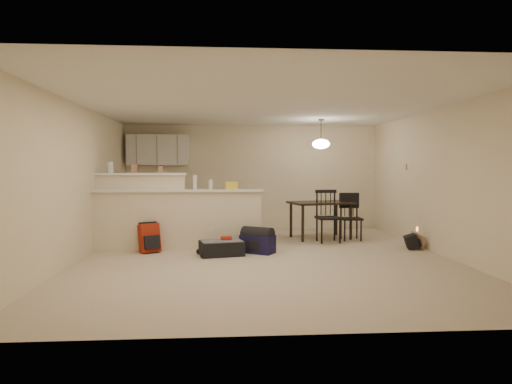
{
  "coord_description": "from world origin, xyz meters",
  "views": [
    {
      "loc": [
        -0.67,
        -7.43,
        1.48
      ],
      "look_at": [
        -0.1,
        0.7,
        1.05
      ],
      "focal_mm": 32.0,
      "sensor_mm": 36.0,
      "label": 1
    }
  ],
  "objects": [
    {
      "name": "bottle_a",
      "position": [
        -1.2,
        0.9,
        1.22
      ],
      "size": [
        0.07,
        0.07,
        0.26
      ],
      "primitive_type": "cylinder",
      "color": "silver",
      "rests_on": "breakfast_bar"
    },
    {
      "name": "room",
      "position": [
        0.0,
        0.0,
        1.25
      ],
      "size": [
        7.0,
        7.02,
        2.5
      ],
      "color": "#C6B398",
      "rests_on": "ground"
    },
    {
      "name": "navy_duffel",
      "position": [
        -0.09,
        0.43,
        0.16
      ],
      "size": [
        0.65,
        0.56,
        0.31
      ],
      "primitive_type": "cube",
      "rotation": [
        0.0,
        0.0,
        -0.55
      ],
      "color": "#15133C",
      "rests_on": "ground"
    },
    {
      "name": "cereal_box",
      "position": [
        -2.33,
        1.12,
        1.47
      ],
      "size": [
        0.1,
        0.07,
        0.16
      ],
      "primitive_type": "cube",
      "color": "#A47354",
      "rests_on": "breakfast_bar"
    },
    {
      "name": "pendant_lamp",
      "position": [
        1.35,
        1.99,
        1.99
      ],
      "size": [
        0.36,
        0.36,
        0.62
      ],
      "color": "brown",
      "rests_on": "room"
    },
    {
      "name": "red_backpack",
      "position": [
        -1.98,
        0.61,
        0.25
      ],
      "size": [
        0.39,
        0.34,
        0.5
      ],
      "primitive_type": "cube",
      "rotation": [
        0.0,
        0.0,
        0.5
      ],
      "color": "#9E2311",
      "rests_on": "ground"
    },
    {
      "name": "breakfast_bar",
      "position": [
        -1.76,
        0.98,
        0.61
      ],
      "size": [
        3.08,
        0.58,
        1.39
      ],
      "color": "beige",
      "rests_on": "ground"
    },
    {
      "name": "small_box",
      "position": [
        -1.85,
        1.12,
        1.45
      ],
      "size": [
        0.08,
        0.06,
        0.12
      ],
      "primitive_type": "cube",
      "color": "#A47354",
      "rests_on": "breakfast_bar"
    },
    {
      "name": "dining_chair_near",
      "position": [
        1.4,
        1.47,
        0.52
      ],
      "size": [
        0.48,
        0.46,
        1.04
      ],
      "primitive_type": null,
      "rotation": [
        0.0,
        0.0,
        0.07
      ],
      "color": "black",
      "rests_on": "ground"
    },
    {
      "name": "dining_chair_far",
      "position": [
        1.92,
        1.71,
        0.47
      ],
      "size": [
        0.42,
        0.4,
        0.94
      ],
      "primitive_type": null,
      "rotation": [
        0.0,
        0.0,
        -0.02
      ],
      "color": "black",
      "rests_on": "ground"
    },
    {
      "name": "kitchen_counter",
      "position": [
        -2.0,
        3.19,
        0.45
      ],
      "size": [
        1.8,
        0.6,
        0.9
      ],
      "primitive_type": "cube",
      "color": "white",
      "rests_on": "ground"
    },
    {
      "name": "bottle_b",
      "position": [
        -0.91,
        0.9,
        1.18
      ],
      "size": [
        0.06,
        0.06,
        0.18
      ],
      "primitive_type": "cylinder",
      "color": "silver",
      "rests_on": "breakfast_bar"
    },
    {
      "name": "thermostat",
      "position": [
        2.98,
        1.55,
        1.5
      ],
      "size": [
        0.02,
        0.12,
        0.12
      ],
      "primitive_type": "cube",
      "color": "beige",
      "rests_on": "room"
    },
    {
      "name": "bag_lump",
      "position": [
        -0.53,
        0.9,
        1.16
      ],
      "size": [
        0.22,
        0.18,
        0.14
      ],
      "primitive_type": "cube",
      "color": "#A47354",
      "rests_on": "breakfast_bar"
    },
    {
      "name": "jar",
      "position": [
        -2.75,
        1.12,
        1.49
      ],
      "size": [
        0.1,
        0.1,
        0.2
      ],
      "primitive_type": "cylinder",
      "color": "silver",
      "rests_on": "breakfast_bar"
    },
    {
      "name": "suitcase",
      "position": [
        -0.72,
        0.25,
        0.12
      ],
      "size": [
        0.8,
        0.61,
        0.24
      ],
      "primitive_type": "cube",
      "rotation": [
        0.0,
        0.0,
        0.22
      ],
      "color": "black",
      "rests_on": "ground"
    },
    {
      "name": "dining_table",
      "position": [
        1.35,
        1.99,
        0.68
      ],
      "size": [
        1.39,
        1.07,
        0.77
      ],
      "rotation": [
        0.0,
        0.0,
        0.22
      ],
      "color": "black",
      "rests_on": "ground"
    },
    {
      "name": "upper_cabinets",
      "position": [
        -2.2,
        3.32,
        1.9
      ],
      "size": [
        1.4,
        0.34,
        0.7
      ],
      "primitive_type": "cube",
      "color": "white",
      "rests_on": "room"
    },
    {
      "name": "black_daypack",
      "position": [
        2.74,
        0.61,
        0.13
      ],
      "size": [
        0.27,
        0.33,
        0.26
      ],
      "primitive_type": "cube",
      "rotation": [
        0.0,
        0.0,
        1.33
      ],
      "color": "black",
      "rests_on": "ground"
    },
    {
      "name": "cardboard_sheet",
      "position": [
        2.85,
        0.61,
        0.14
      ],
      "size": [
        0.15,
        0.35,
        0.28
      ],
      "primitive_type": "cube",
      "rotation": [
        0.0,
        0.0,
        1.94
      ],
      "color": "#A47354",
      "rests_on": "ground"
    }
  ]
}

